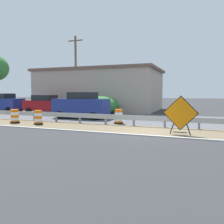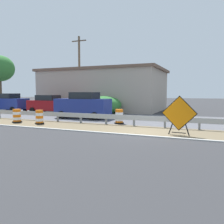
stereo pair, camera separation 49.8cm
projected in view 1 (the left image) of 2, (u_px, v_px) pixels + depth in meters
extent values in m
plane|color=#333335|center=(148.00, 132.00, 12.97)|extent=(160.00, 160.00, 0.00)
cube|color=#706047|center=(150.00, 130.00, 13.41)|extent=(3.35, 120.00, 0.01)
cube|color=#56565B|center=(164.00, 120.00, 18.66)|extent=(7.93, 120.00, 0.00)
cube|color=#ADADA8|center=(143.00, 136.00, 11.76)|extent=(0.20, 120.00, 0.11)
cube|color=#999EA3|center=(149.00, 118.00, 14.83)|extent=(0.08, 52.64, 0.32)
cube|color=slate|center=(199.00, 123.00, 13.84)|extent=(0.12, 0.12, 0.70)
cube|color=slate|center=(165.00, 122.00, 14.56)|extent=(0.12, 0.12, 0.70)
cube|color=slate|center=(134.00, 121.00, 15.28)|extent=(0.12, 0.12, 0.70)
cube|color=slate|center=(106.00, 119.00, 16.00)|extent=(0.12, 0.12, 0.70)
cube|color=slate|center=(80.00, 118.00, 16.72)|extent=(0.12, 0.12, 0.70)
cube|color=slate|center=(56.00, 117.00, 17.44)|extent=(0.12, 0.12, 0.70)
cube|color=slate|center=(34.00, 116.00, 18.16)|extent=(0.12, 0.12, 0.70)
cube|color=slate|center=(14.00, 115.00, 18.88)|extent=(0.12, 0.12, 0.70)
cube|color=black|center=(187.00, 125.00, 11.92)|extent=(0.08, 0.39, 1.06)
cube|color=black|center=(173.00, 124.00, 12.21)|extent=(0.08, 0.39, 1.06)
cube|color=black|center=(180.00, 132.00, 12.09)|extent=(0.09, 0.72, 0.04)
cube|color=orange|center=(180.00, 113.00, 11.99)|extent=(0.14, 1.71, 1.72)
cube|color=black|center=(181.00, 113.00, 12.01)|extent=(0.13, 1.82, 1.82)
cylinder|color=orange|center=(119.00, 122.00, 16.34)|extent=(0.54, 0.54, 0.20)
cylinder|color=white|center=(119.00, 119.00, 16.32)|extent=(0.54, 0.54, 0.20)
cylinder|color=orange|center=(119.00, 116.00, 16.30)|extent=(0.54, 0.54, 0.20)
cylinder|color=white|center=(119.00, 114.00, 16.28)|extent=(0.54, 0.54, 0.20)
cylinder|color=orange|center=(119.00, 111.00, 16.27)|extent=(0.54, 0.54, 0.20)
cylinder|color=black|center=(119.00, 123.00, 16.34)|extent=(0.68, 0.68, 0.08)
cylinder|color=orange|center=(38.00, 123.00, 16.01)|extent=(0.51, 0.51, 0.20)
cylinder|color=white|center=(38.00, 120.00, 15.99)|extent=(0.51, 0.51, 0.20)
cylinder|color=orange|center=(38.00, 117.00, 15.98)|extent=(0.51, 0.51, 0.20)
cylinder|color=white|center=(38.00, 114.00, 15.96)|extent=(0.51, 0.51, 0.20)
cylinder|color=orange|center=(38.00, 112.00, 15.94)|extent=(0.51, 0.51, 0.20)
cylinder|color=black|center=(38.00, 124.00, 16.01)|extent=(0.64, 0.64, 0.08)
cylinder|color=orange|center=(15.00, 122.00, 16.75)|extent=(0.56, 0.56, 0.20)
cylinder|color=white|center=(15.00, 119.00, 16.73)|extent=(0.56, 0.56, 0.20)
cylinder|color=orange|center=(15.00, 116.00, 16.71)|extent=(0.56, 0.56, 0.20)
cylinder|color=white|center=(15.00, 113.00, 16.70)|extent=(0.56, 0.56, 0.20)
cylinder|color=orange|center=(15.00, 111.00, 16.68)|extent=(0.56, 0.56, 0.20)
cylinder|color=black|center=(15.00, 122.00, 16.75)|extent=(0.70, 0.70, 0.08)
cube|color=navy|center=(81.00, 107.00, 19.65)|extent=(1.99, 4.71, 1.35)
cube|color=black|center=(83.00, 95.00, 19.50)|extent=(1.73, 2.19, 0.56)
cylinder|color=black|center=(59.00, 115.00, 19.34)|extent=(0.24, 0.65, 0.64)
cylinder|color=black|center=(70.00, 113.00, 21.09)|extent=(0.24, 0.65, 0.64)
cylinder|color=black|center=(93.00, 116.00, 18.32)|extent=(0.24, 0.65, 0.64)
cylinder|color=black|center=(102.00, 114.00, 20.07)|extent=(0.24, 0.65, 0.64)
cube|color=maroon|center=(46.00, 105.00, 24.15)|extent=(1.83, 4.73, 1.05)
cube|color=black|center=(45.00, 98.00, 24.14)|extent=(1.62, 2.18, 0.56)
cylinder|color=black|center=(64.00, 110.00, 24.49)|extent=(0.23, 0.64, 0.64)
cylinder|color=black|center=(54.00, 112.00, 22.83)|extent=(0.23, 0.64, 0.64)
cylinder|color=black|center=(39.00, 110.00, 25.56)|extent=(0.23, 0.64, 0.64)
cylinder|color=black|center=(29.00, 111.00, 23.90)|extent=(0.23, 0.64, 0.64)
cube|color=navy|center=(5.00, 104.00, 26.18)|extent=(1.94, 4.24, 1.21)
cube|color=black|center=(4.00, 96.00, 26.17)|extent=(1.72, 1.96, 0.56)
cylinder|color=black|center=(21.00, 109.00, 26.59)|extent=(0.23, 0.64, 0.64)
cylinder|color=black|center=(8.00, 110.00, 24.85)|extent=(0.23, 0.64, 0.64)
cylinder|color=black|center=(3.00, 108.00, 27.62)|extent=(0.23, 0.64, 0.64)
cube|color=#AD9E8E|center=(100.00, 91.00, 29.53)|extent=(8.89, 14.39, 4.75)
cube|color=brown|center=(100.00, 71.00, 29.32)|extent=(9.24, 14.97, 0.30)
cylinder|color=brown|center=(76.00, 74.00, 26.26)|extent=(0.24, 0.24, 8.53)
cube|color=brown|center=(75.00, 41.00, 25.94)|extent=(0.12, 1.80, 0.10)
ellipsoid|color=#337533|center=(102.00, 105.00, 23.40)|extent=(3.50, 3.50, 1.85)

